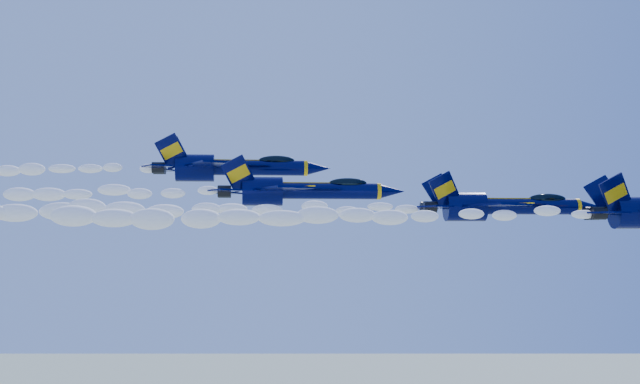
{
  "coord_description": "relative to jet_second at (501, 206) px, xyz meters",
  "views": [
    {
      "loc": [
        -11.85,
        -70.01,
        148.53
      ],
      "look_at": [
        -5.5,
        -1.0,
        152.22
      ],
      "focal_mm": 45.0,
      "sensor_mm": 36.0,
      "label": 1
    }
  ],
  "objects": [
    {
      "name": "smoke_trail_jet_lead",
      "position": [
        -14.95,
        -6.03,
        -0.97
      ],
      "size": [
        39.51,
        1.63,
        1.46
      ],
      "primitive_type": "ellipsoid",
      "color": "white"
    },
    {
      "name": "jet_second",
      "position": [
        0.0,
        0.0,
        0.0
      ],
      "size": [
        15.17,
        12.44,
        5.64
      ],
      "color": "#000332"
    },
    {
      "name": "smoke_trail_jet_second",
      "position": [
        -26.24,
        0.0,
        -0.35
      ],
      "size": [
        39.51,
        1.57,
        1.41
      ],
      "primitive_type": "ellipsoid",
      "color": "white"
    },
    {
      "name": "jet_third",
      "position": [
        -15.98,
        8.07,
        1.64
      ],
      "size": [
        16.92,
        13.88,
        6.29
      ],
      "color": "#000332"
    },
    {
      "name": "jet_fourth",
      "position": [
        -22.39,
        18.67,
        4.59
      ],
      "size": [
        18.22,
        14.94,
        6.77
      ],
      "color": "#000332"
    }
  ]
}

